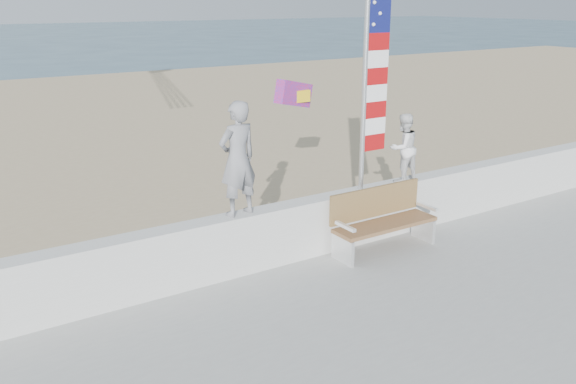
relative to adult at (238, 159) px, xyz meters
name	(u,v)px	position (x,y,z in m)	size (l,w,h in m)	color
ground	(351,331)	(0.51, -2.00, -1.91)	(220.00, 220.00, 0.00)	#2F4E5E
sand	(123,170)	(0.51, 7.00, -1.87)	(90.00, 40.00, 0.08)	tan
seawall	(270,236)	(0.51, 0.00, -1.28)	(30.00, 0.35, 0.90)	silver
adult	(238,159)	(0.00, 0.00, 0.00)	(0.60, 0.40, 1.65)	gray
child	(403,148)	(3.14, 0.00, -0.24)	(0.56, 0.44, 1.16)	silver
bench	(382,219)	(2.33, -0.45, -1.22)	(1.80, 0.57, 1.00)	brown
flag	(371,70)	(2.38, 0.00, 1.09)	(0.50, 0.08, 3.50)	silver
parafoil_kite	(295,94)	(2.41, 2.21, 0.44)	(0.90, 0.45, 0.60)	#FE1C1D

